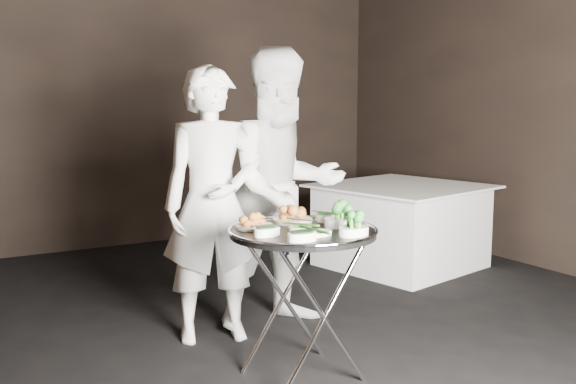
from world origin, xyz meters
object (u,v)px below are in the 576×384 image
waiter_right (284,189)px  tray_stand (303,297)px  dining_table (401,225)px  serving_tray (303,232)px  waiter_left (213,205)px

waiter_right → tray_stand: bearing=-111.0°
waiter_right → dining_table: 1.85m
tray_stand → serving_tray: bearing=45.0°
waiter_right → waiter_left: bearing=-177.5°
tray_stand → waiter_left: (-0.16, 0.75, 0.39)m
serving_tray → dining_table: (1.92, 1.51, -0.41)m
waiter_left → waiter_right: waiter_right is taller
tray_stand → dining_table: (1.92, 1.51, -0.07)m
waiter_right → serving_tray: bearing=-111.0°
tray_stand → dining_table: 2.45m
waiter_left → waiter_right: (0.48, 0.00, 0.06)m
waiter_left → waiter_right: bearing=14.7°
tray_stand → serving_tray: (0.00, 0.00, 0.34)m
dining_table → serving_tray: bearing=-141.8°
tray_stand → waiter_right: 0.93m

